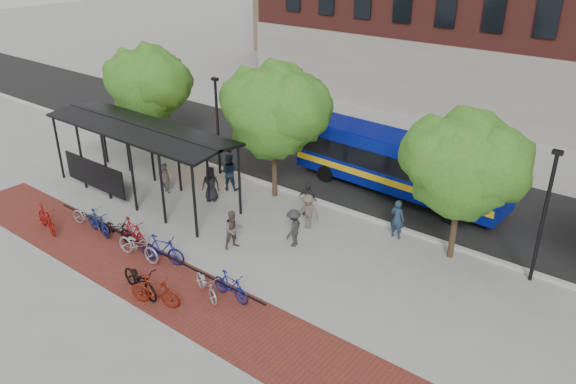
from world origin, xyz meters
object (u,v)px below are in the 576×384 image
Objects in this scene: tree_c at (466,162)px; pedestrian_4 at (307,199)px; lamp_post_right at (544,214)px; pedestrian_2 at (229,172)px; bike_4 at (115,229)px; pedestrian_3 at (308,212)px; bus_shelter at (138,136)px; bike_6 at (138,246)px; bike_9 at (155,291)px; bike_3 at (98,223)px; pedestrian_8 at (233,230)px; bike_7 at (162,250)px; bike_1 at (46,219)px; bike_11 at (231,286)px; pedestrian_0 at (211,184)px; tree_b at (276,107)px; bike_2 at (89,216)px; pedestrian_1 at (166,178)px; bus at (398,161)px; bike_5 at (133,232)px; pedestrian_9 at (294,228)px; tree_a at (148,81)px; lamp_post_left at (217,124)px; bike_10 at (206,285)px; bike_8 at (140,280)px.

pedestrian_4 is at bearing -174.30° from tree_c.
pedestrian_2 is (-14.22, -1.14, -1.81)m from lamp_post_right.
pedestrian_3 is (5.73, 5.72, 0.31)m from bike_4.
bus_shelter is 4.89× the size of bike_6.
pedestrian_2 is (-4.54, 8.44, 0.37)m from bike_9.
pedestrian_8 is at bearing -55.35° from bike_3.
bike_7 is 1.25× the size of pedestrian_4.
bike_11 is at bearing -70.07° from bike_1.
tree_c reaches higher than pedestrian_0.
tree_b is at bearing 173.67° from pedestrian_2.
tree_c is 3.20m from lamp_post_right.
pedestrian_1 is at bearing -9.26° from bike_2.
bike_4 is at bearing 72.45° from bike_7.
bus reaches higher than bike_5.
pedestrian_4 is at bearing -33.07° from bike_3.
bike_3 is 4.61m from pedestrian_1.
bike_3 is at bearing -122.16° from bus.
tree_b is 4.00× the size of pedestrian_9.
tree_b is 4.22× the size of pedestrian_4.
tree_b is 3.76× the size of bike_11.
bike_9 is 8.28m from pedestrian_0.
pedestrian_4 is (4.02, 6.52, 0.20)m from bike_5.
bike_3 is at bearing -54.34° from tree_a.
lamp_post_left is at bearing 150.19° from pedestrian_3.
pedestrian_9 is (0.28, 4.65, 0.34)m from bike_10.
bike_8 reaches higher than bike_11.
bus_shelter is 6.49m from bike_6.
pedestrian_9 is (1.18, -2.55, 0.04)m from pedestrian_4.
pedestrian_9 reaches higher than bike_5.
bike_6 is (2.91, -0.19, 0.04)m from bike_3.
bike_2 is 5.96m from bike_8.
tree_c is 6.48m from bus.
tree_c reaches higher than pedestrian_4.
bike_5 is 5.71m from bike_11.
bus is 4.99× the size of bike_6.
lamp_post_right reaches higher than bike_1.
tree_b reaches higher than lamp_post_left.
bike_1 is 1.09× the size of bike_10.
bike_5 is at bearing 56.63° from bike_6.
lamp_post_left reaches higher than pedestrian_8.
pedestrian_4 reaches higher than bike_8.
bus reaches higher than bike_3.
bike_5 is at bearing -151.35° from lamp_post_right.
pedestrian_2 is (-2.63, 6.49, 0.36)m from bike_7.
tree_a is 3.75× the size of pedestrian_8.
bike_11 is at bearing -72.07° from pedestrian_0.
tree_c reaches higher than bike_9.
bike_11 is at bearing -5.49° from pedestrian_9.
bike_5 is at bearing -116.13° from bus.
bike_10 is at bearing -126.28° from tree_c.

